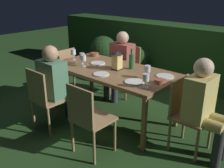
# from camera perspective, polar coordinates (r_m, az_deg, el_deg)

# --- Properties ---
(ground_plane) EXTENTS (16.00, 16.00, 0.00)m
(ground_plane) POSITION_cam_1_polar(r_m,az_deg,el_deg) (3.90, -0.00, -7.29)
(ground_plane) COLOR #26471E
(dining_table) EXTENTS (1.83, 0.92, 0.76)m
(dining_table) POSITION_cam_1_polar(r_m,az_deg,el_deg) (3.62, -0.00, 2.55)
(dining_table) COLOR olive
(dining_table) RESTS_ON ground
(chair_side_right_a) EXTENTS (0.42, 0.40, 0.87)m
(chair_side_right_a) POSITION_cam_1_polar(r_m,az_deg,el_deg) (4.56, 3.31, 3.59)
(chair_side_right_a) COLOR #9E7A51
(chair_side_right_a) RESTS_ON ground
(person_in_rust) EXTENTS (0.38, 0.47, 1.15)m
(person_in_rust) POSITION_cam_1_polar(r_m,az_deg,el_deg) (4.37, 1.74, 4.92)
(person_in_rust) COLOR #9E4C47
(person_in_rust) RESTS_ON ground
(chair_side_left_a) EXTENTS (0.42, 0.40, 0.87)m
(chair_side_left_a) POSITION_cam_1_polar(r_m,az_deg,el_deg) (3.47, -14.66, -2.81)
(chair_side_left_a) COLOR #9E7A51
(chair_side_left_a) RESTS_ON ground
(person_in_green) EXTENTS (0.38, 0.47, 1.15)m
(person_in_green) POSITION_cam_1_polar(r_m,az_deg,el_deg) (3.51, -12.27, 0.39)
(person_in_green) COLOR #4C7A5B
(person_in_green) RESTS_ON ground
(chair_head_near) EXTENTS (0.40, 0.42, 0.87)m
(chair_head_near) POSITION_cam_1_polar(r_m,az_deg,el_deg) (4.51, -11.12, 3.02)
(chair_head_near) COLOR #9E7A51
(chair_head_near) RESTS_ON ground
(chair_side_left_b) EXTENTS (0.42, 0.40, 0.87)m
(chair_side_left_b) POSITION_cam_1_polar(r_m,az_deg,el_deg) (2.87, -5.29, -7.34)
(chair_side_left_b) COLOR #9E7A51
(chair_side_left_b) RESTS_ON ground
(chair_head_far) EXTENTS (0.40, 0.42, 0.87)m
(chair_head_far) POSITION_cam_1_polar(r_m,az_deg,el_deg) (3.10, 16.32, -5.90)
(chair_head_far) COLOR #9E7A51
(chair_head_far) RESTS_ON ground
(person_in_mustard) EXTENTS (0.48, 0.38, 1.15)m
(person_in_mustard) POSITION_cam_1_polar(r_m,az_deg,el_deg) (2.97, 19.98, -4.33)
(person_in_mustard) COLOR tan
(person_in_mustard) RESTS_ON ground
(lantern_centerpiece) EXTENTS (0.15, 0.15, 0.27)m
(lantern_centerpiece) POSITION_cam_1_polar(r_m,az_deg,el_deg) (3.54, 1.14, 5.54)
(lantern_centerpiece) COLOR black
(lantern_centerpiece) RESTS_ON dining_table
(green_bottle_on_table) EXTENTS (0.07, 0.07, 0.29)m
(green_bottle_on_table) POSITION_cam_1_polar(r_m,az_deg,el_deg) (3.59, 4.33, 5.07)
(green_bottle_on_table) COLOR #1E5B2D
(green_bottle_on_table) RESTS_ON dining_table
(wine_glass_a) EXTENTS (0.08, 0.08, 0.17)m
(wine_glass_a) POSITION_cam_1_polar(r_m,az_deg,el_deg) (3.71, -6.39, 5.68)
(wine_glass_a) COLOR silver
(wine_glass_a) RESTS_ON dining_table
(wine_glass_b) EXTENTS (0.08, 0.08, 0.17)m
(wine_glass_b) POSITION_cam_1_polar(r_m,az_deg,el_deg) (4.08, -8.64, 6.97)
(wine_glass_b) COLOR silver
(wine_glass_b) RESTS_ON dining_table
(wine_glass_c) EXTENTS (0.08, 0.08, 0.17)m
(wine_glass_c) POSITION_cam_1_polar(r_m,az_deg,el_deg) (3.83, -6.70, 6.14)
(wine_glass_c) COLOR silver
(wine_glass_c) RESTS_ON dining_table
(wine_glass_d) EXTENTS (0.08, 0.08, 0.17)m
(wine_glass_d) POSITION_cam_1_polar(r_m,az_deg,el_deg) (2.91, 7.59, 1.29)
(wine_glass_d) COLOR silver
(wine_glass_d) RESTS_ON dining_table
(wine_glass_e) EXTENTS (0.08, 0.08, 0.17)m
(wine_glass_e) POSITION_cam_1_polar(r_m,az_deg,el_deg) (3.22, 7.92, 3.24)
(wine_glass_e) COLOR silver
(wine_glass_e) RESTS_ON dining_table
(plate_a) EXTENTS (0.21, 0.21, 0.01)m
(plate_a) POSITION_cam_1_polar(r_m,az_deg,el_deg) (3.36, -2.40, 2.21)
(plate_a) COLOR white
(plate_a) RESTS_ON dining_table
(plate_b) EXTENTS (0.22, 0.22, 0.01)m
(plate_b) POSITION_cam_1_polar(r_m,az_deg,el_deg) (3.86, -3.19, 4.69)
(plate_b) COLOR white
(plate_b) RESTS_ON dining_table
(plate_c) EXTENTS (0.23, 0.23, 0.01)m
(plate_c) POSITION_cam_1_polar(r_m,az_deg,el_deg) (3.35, 11.80, 1.71)
(plate_c) COLOR white
(plate_c) RESTS_ON dining_table
(plate_d) EXTENTS (0.23, 0.23, 0.01)m
(plate_d) POSITION_cam_1_polar(r_m,az_deg,el_deg) (3.10, 5.00, 0.48)
(plate_d) COLOR white
(plate_d) RESTS_ON dining_table
(bowl_olives) EXTENTS (0.14, 0.14, 0.05)m
(bowl_olives) POSITION_cam_1_polar(r_m,az_deg,el_deg) (4.29, -3.96, 6.64)
(bowl_olives) COLOR #9E5138
(bowl_olives) RESTS_ON dining_table
(bowl_bread) EXTENTS (0.12, 0.12, 0.05)m
(bowl_bread) POSITION_cam_1_polar(r_m,az_deg,el_deg) (3.11, 10.51, 0.64)
(bowl_bread) COLOR #9E5138
(bowl_bread) RESTS_ON dining_table
(hedge_backdrop) EXTENTS (6.37, 0.66, 1.14)m
(hedge_backdrop) POSITION_cam_1_polar(r_m,az_deg,el_deg) (5.35, 15.37, 6.45)
(hedge_backdrop) COLOR #1E4219
(hedge_backdrop) RESTS_ON ground
(potted_plant_by_hedge) EXTENTS (0.61, 0.61, 0.87)m
(potted_plant_by_hedge) POSITION_cam_1_polar(r_m,az_deg,el_deg) (5.55, -2.02, 7.00)
(potted_plant_by_hedge) COLOR #9E5133
(potted_plant_by_hedge) RESTS_ON ground
(potted_plant_corner) EXTENTS (0.48, 0.48, 0.73)m
(potted_plant_corner) POSITION_cam_1_polar(r_m,az_deg,el_deg) (5.14, 5.65, 4.56)
(potted_plant_corner) COLOR brown
(potted_plant_corner) RESTS_ON ground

